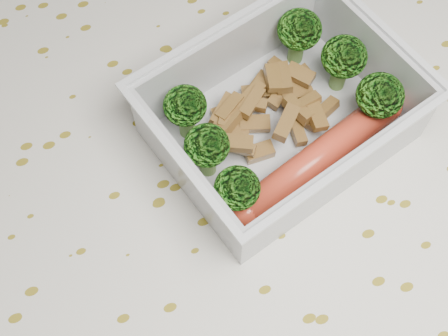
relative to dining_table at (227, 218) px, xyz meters
name	(u,v)px	position (x,y,z in m)	size (l,w,h in m)	color
dining_table	(227,218)	(0.00, 0.00, 0.00)	(1.40, 0.90, 0.75)	brown
tablecloth	(227,195)	(0.00, 0.00, 0.05)	(1.46, 0.96, 0.19)	silver
lunch_container	(281,119)	(0.05, 0.02, 0.11)	(0.22, 0.19, 0.07)	silver
broccoli_florets	(285,99)	(0.06, 0.03, 0.13)	(0.17, 0.14, 0.05)	#608C3F
meat_pile	(263,108)	(0.04, 0.04, 0.11)	(0.11, 0.08, 0.03)	olive
sausage	(319,158)	(0.07, -0.02, 0.11)	(0.16, 0.07, 0.02)	red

